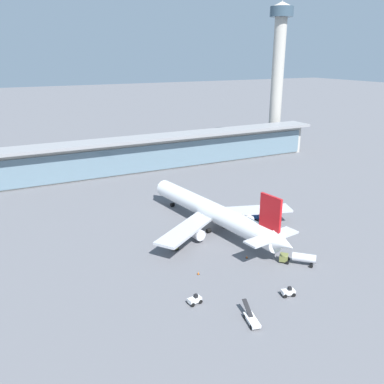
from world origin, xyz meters
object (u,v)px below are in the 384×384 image
safety_cone_bravo (247,257)px  control_tower (278,66)px  service_truck_at_far_stand_blue (266,218)px  service_truck_on_taxiway_olive (175,246)px  safety_cone_alpha (198,273)px  service_truck_by_tail_white (195,300)px  airliner_on_stand (214,212)px  service_truck_under_wing_white (288,292)px  service_truck_mid_apron_olive (299,258)px  service_truck_near_nose_white (252,319)px

safety_cone_bravo → control_tower: bearing=49.6°
service_truck_at_far_stand_blue → safety_cone_bravo: (-17.74, -16.11, -1.39)m
service_truck_on_taxiway_olive → safety_cone_alpha: (-0.61, -14.58, -0.56)m
service_truck_by_tail_white → safety_cone_alpha: size_ratio=4.40×
airliner_on_stand → service_truck_under_wing_white: airliner_on_stand is taller
service_truck_mid_apron_olive → safety_cone_bravo: (-9.68, 8.37, -1.39)m
airliner_on_stand → safety_cone_alpha: airliner_on_stand is taller
service_truck_on_taxiway_olive → safety_cone_bravo: service_truck_on_taxiway_olive is taller
service_truck_under_wing_white → service_truck_on_taxiway_olive: (-12.40, 31.09, 0.00)m
service_truck_on_taxiway_olive → service_truck_under_wing_white: bearing=-68.3°
service_truck_at_far_stand_blue → service_truck_mid_apron_olive: bearing=-108.2°
service_truck_mid_apron_olive → service_truck_by_tail_white: (-30.54, -3.20, -0.83)m
service_truck_by_tail_white → control_tower: size_ratio=0.04×
service_truck_by_tail_white → service_truck_near_nose_white: bearing=-57.1°
service_truck_near_nose_white → service_truck_by_tail_white: (-6.83, 10.56, 0.07)m
service_truck_by_tail_white → control_tower: (110.07, 116.39, 42.25)m
service_truck_by_tail_white → airliner_on_stand: bearing=54.4°
service_truck_near_nose_white → control_tower: bearing=50.9°
service_truck_under_wing_white → service_truck_at_far_stand_blue: (19.46, 34.14, 0.83)m
control_tower → service_truck_mid_apron_olive: bearing=-125.1°
control_tower → safety_cone_bravo: size_ratio=113.35×
service_truck_under_wing_white → service_truck_by_tail_white: (-19.15, 6.47, 0.00)m
service_truck_near_nose_white → safety_cone_alpha: (-0.69, 20.60, -0.49)m
service_truck_near_nose_white → service_truck_on_taxiway_olive: service_truck_near_nose_white is taller
service_truck_near_nose_white → safety_cone_bravo: bearing=57.6°
service_truck_by_tail_white → service_truck_on_taxiway_olive: bearing=74.7°
service_truck_mid_apron_olive → control_tower: bearing=54.9°
service_truck_near_nose_white → control_tower: control_tower is taller
airliner_on_stand → service_truck_on_taxiway_olive: bearing=-156.8°
control_tower → safety_cone_bravo: 144.14m
service_truck_by_tail_white → safety_cone_alpha: service_truck_by_tail_white is taller
service_truck_mid_apron_olive → service_truck_on_taxiway_olive: size_ratio=2.38×
airliner_on_stand → service_truck_on_taxiway_olive: (-15.66, -6.71, -4.37)m
service_truck_mid_apron_olive → safety_cone_alpha: service_truck_mid_apron_olive is taller
control_tower → safety_cone_alpha: (-103.92, -106.34, -42.81)m
service_truck_on_taxiway_olive → safety_cone_bravo: (14.12, -13.06, -0.56)m
service_truck_under_wing_white → service_truck_by_tail_white: same height
airliner_on_stand → service_truck_under_wing_white: 38.20m
control_tower → service_truck_near_nose_white: bearing=-129.1°
service_truck_under_wing_white → service_truck_by_tail_white: bearing=161.3°
service_truck_under_wing_white → control_tower: control_tower is taller
control_tower → service_truck_on_taxiway_olive: bearing=-138.4°
service_truck_mid_apron_olive → safety_cone_alpha: bearing=164.3°
service_truck_under_wing_white → safety_cone_bravo: bearing=84.6°
service_truck_by_tail_white → service_truck_at_far_stand_blue: service_truck_at_far_stand_blue is taller
service_truck_mid_apron_olive → service_truck_under_wing_white: bearing=-139.7°
airliner_on_stand → service_truck_by_tail_white: size_ratio=20.26×
safety_cone_bravo → service_truck_by_tail_white: bearing=-151.0°
control_tower → safety_cone_alpha: size_ratio=113.35×
service_truck_under_wing_white → airliner_on_stand: bearing=85.1°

